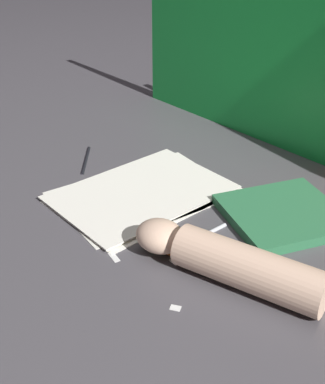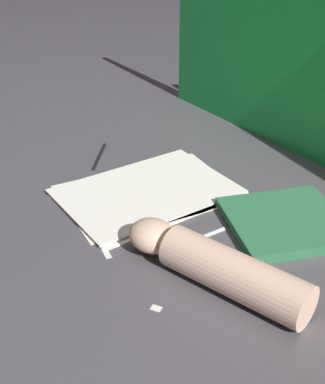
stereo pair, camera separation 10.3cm
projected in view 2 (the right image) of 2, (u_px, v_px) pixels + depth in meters
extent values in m
plane|color=#4C494F|center=(142.00, 219.00, 1.06)|extent=(6.00, 6.00, 0.00)
cube|color=green|center=(280.00, 63.00, 1.29)|extent=(0.78, 0.06, 0.40)
cube|color=white|center=(149.00, 192.00, 1.15)|extent=(0.28, 0.38, 0.00)
cube|color=white|center=(149.00, 193.00, 1.14)|extent=(0.26, 0.37, 0.00)
cube|color=white|center=(146.00, 191.00, 1.14)|extent=(0.26, 0.37, 0.00)
cube|color=#2D7247|center=(286.00, 222.00, 1.03)|extent=(0.27, 0.27, 0.02)
sphere|color=silver|center=(180.00, 244.00, 0.98)|extent=(0.01, 0.01, 0.01)
cylinder|color=silver|center=(203.00, 235.00, 1.00)|extent=(0.01, 0.10, 0.01)
torus|color=orange|center=(169.00, 248.00, 0.97)|extent=(0.04, 0.04, 0.01)
cylinder|color=silver|center=(208.00, 247.00, 0.97)|extent=(0.08, 0.08, 0.01)
torus|color=orange|center=(167.00, 242.00, 0.98)|extent=(0.06, 0.06, 0.01)
cylinder|color=beige|center=(235.00, 275.00, 0.85)|extent=(0.26, 0.15, 0.07)
ellipsoid|color=beige|center=(153.00, 235.00, 0.94)|extent=(0.11, 0.10, 0.06)
cube|color=white|center=(125.00, 238.00, 1.00)|extent=(0.02, 0.01, 0.00)
cube|color=white|center=(156.00, 308.00, 0.84)|extent=(0.02, 0.02, 0.00)
cube|color=white|center=(170.00, 260.00, 0.94)|extent=(0.02, 0.03, 0.00)
cube|color=white|center=(107.00, 253.00, 0.96)|extent=(0.03, 0.02, 0.00)
cylinder|color=black|center=(99.00, 156.00, 1.30)|extent=(0.12, 0.09, 0.01)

